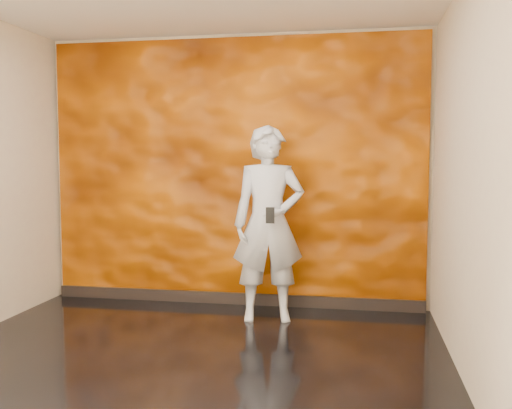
% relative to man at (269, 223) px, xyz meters
% --- Properties ---
extents(room, '(4.02, 4.02, 2.81)m').
position_rel_man_xyz_m(room, '(-0.45, -1.42, 0.48)').
color(room, black).
rests_on(room, ground).
extents(feature_wall, '(3.90, 0.06, 2.75)m').
position_rel_man_xyz_m(feature_wall, '(-0.45, 0.54, 0.46)').
color(feature_wall, '#CE5F00').
rests_on(feature_wall, ground).
extents(baseboard, '(3.90, 0.04, 0.12)m').
position_rel_man_xyz_m(baseboard, '(-0.45, 0.50, -0.86)').
color(baseboard, black).
rests_on(baseboard, ground).
extents(man, '(0.75, 0.57, 1.83)m').
position_rel_man_xyz_m(man, '(0.00, 0.00, 0.00)').
color(man, '#A3A8B3').
rests_on(man, ground).
extents(phone, '(0.08, 0.02, 0.14)m').
position_rel_man_xyz_m(phone, '(0.06, -0.27, 0.10)').
color(phone, black).
rests_on(phone, man).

